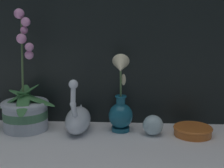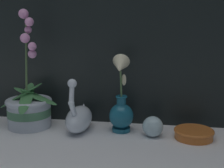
% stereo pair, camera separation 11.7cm
% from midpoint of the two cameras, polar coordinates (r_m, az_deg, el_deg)
% --- Properties ---
extents(ground_plane, '(2.80, 2.80, 0.00)m').
position_cam_midpoint_polar(ground_plane, '(1.11, 0.32, -11.19)').
color(ground_plane, white).
extents(orchid_potted_plant, '(0.25, 0.25, 0.47)m').
position_cam_midpoint_polar(orchid_potted_plant, '(1.30, -12.46, -4.09)').
color(orchid_potted_plant, '#B2BCCC').
rests_on(orchid_potted_plant, ground_plane).
extents(swan_figurine, '(0.10, 0.21, 0.22)m').
position_cam_midpoint_polar(swan_figurine, '(1.23, -3.37, -6.14)').
color(swan_figurine, silver).
rests_on(swan_figurine, ground_plane).
extents(blue_vase, '(0.10, 0.13, 0.31)m').
position_cam_midpoint_polar(blue_vase, '(1.21, 4.46, -4.08)').
color(blue_vase, '#195B75').
rests_on(blue_vase, ground_plane).
extents(glass_sphere, '(0.08, 0.08, 0.08)m').
position_cam_midpoint_polar(glass_sphere, '(1.19, 10.28, -7.71)').
color(glass_sphere, silver).
rests_on(glass_sphere, ground_plane).
extents(amber_dish, '(0.15, 0.15, 0.03)m').
position_cam_midpoint_polar(amber_dish, '(1.22, 17.46, -8.61)').
color(amber_dish, '#C66628').
rests_on(amber_dish, ground_plane).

